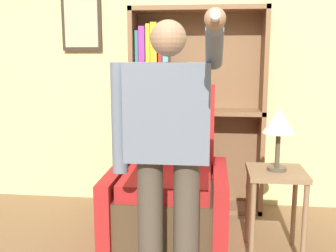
# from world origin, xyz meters

# --- Properties ---
(wall_back) EXTENTS (8.00, 0.11, 2.80)m
(wall_back) POSITION_xyz_m (-0.01, 2.03, 1.40)
(wall_back) COLOR #DBCC84
(wall_back) RESTS_ON ground_plane
(bookcase) EXTENTS (1.20, 0.28, 1.84)m
(bookcase) POSITION_xyz_m (-0.16, 1.87, 0.89)
(bookcase) COLOR brown
(bookcase) RESTS_ON ground_plane
(armchair) EXTENTS (0.86, 0.86, 1.19)m
(armchair) POSITION_xyz_m (-0.19, 1.13, 0.37)
(armchair) COLOR #4C3823
(armchair) RESTS_ON ground_plane
(person_standing) EXTENTS (0.61, 0.78, 1.61)m
(person_standing) POSITION_xyz_m (-0.12, 0.44, 0.93)
(person_standing) COLOR #473D33
(person_standing) RESTS_ON ground_plane
(side_table) EXTENTS (0.40, 0.40, 0.63)m
(side_table) POSITION_xyz_m (0.58, 1.03, 0.50)
(side_table) COLOR #846647
(side_table) RESTS_ON ground_plane
(table_lamp) EXTENTS (0.22, 0.22, 0.44)m
(table_lamp) POSITION_xyz_m (0.58, 1.03, 0.96)
(table_lamp) COLOR #4C4233
(table_lamp) RESTS_ON side_table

